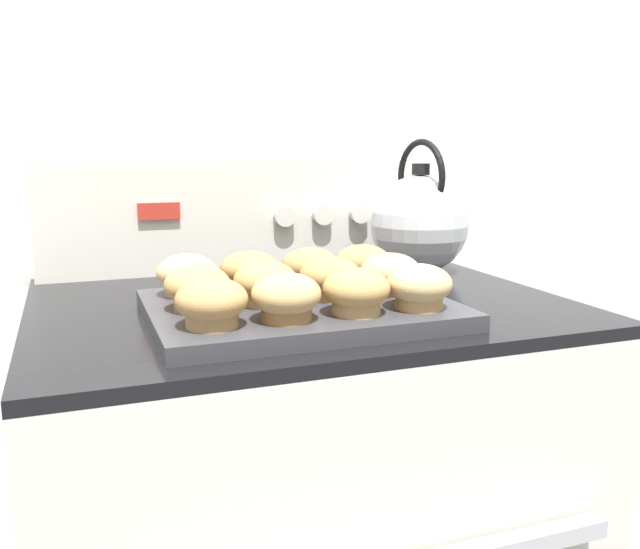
{
  "coord_description": "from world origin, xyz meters",
  "views": [
    {
      "loc": [
        -0.32,
        -0.63,
        1.16
      ],
      "look_at": [
        0.0,
        0.24,
        0.98
      ],
      "focal_mm": 38.0,
      "sensor_mm": 36.0,
      "label": 1
    }
  ],
  "objects_px": {
    "muffin_r1_c2": "(330,278)",
    "muffin_r0_c3": "(419,287)",
    "muffin_pan": "(299,309)",
    "tea_kettle": "(419,222)",
    "muffin_r2_c3": "(363,264)",
    "muffin_r2_c0": "(187,275)",
    "muffin_r2_c1": "(250,271)",
    "muffin_r0_c1": "(286,297)",
    "muffin_r1_c0": "(197,288)",
    "muffin_r0_c0": "(212,303)",
    "muffin_r1_c3": "(390,274)",
    "muffin_r2_c2": "(310,268)",
    "muffin_r0_c2": "(356,292)",
    "muffin_r1_c1": "(265,283)"
  },
  "relations": [
    {
      "from": "muffin_r1_c3",
      "to": "muffin_r2_c0",
      "type": "xyz_separation_m",
      "value": [
        -0.27,
        0.09,
        0.0
      ]
    },
    {
      "from": "muffin_pan",
      "to": "muffin_r0_c0",
      "type": "relative_size",
      "value": 4.71
    },
    {
      "from": "muffin_r2_c3",
      "to": "tea_kettle",
      "type": "height_order",
      "value": "tea_kettle"
    },
    {
      "from": "muffin_r2_c0",
      "to": "muffin_r2_c3",
      "type": "bearing_deg",
      "value": -0.52
    },
    {
      "from": "muffin_r1_c3",
      "to": "muffin_r2_c2",
      "type": "relative_size",
      "value": 1.0
    },
    {
      "from": "muffin_r0_c3",
      "to": "muffin_r2_c0",
      "type": "distance_m",
      "value": 0.33
    },
    {
      "from": "muffin_r1_c1",
      "to": "muffin_r2_c1",
      "type": "xyz_separation_m",
      "value": [
        0.0,
        0.09,
        0.0
      ]
    },
    {
      "from": "muffin_r0_c2",
      "to": "muffin_r0_c1",
      "type": "bearing_deg",
      "value": -179.45
    },
    {
      "from": "tea_kettle",
      "to": "muffin_r1_c0",
      "type": "bearing_deg",
      "value": -152.35
    },
    {
      "from": "muffin_r0_c2",
      "to": "muffin_r1_c2",
      "type": "distance_m",
      "value": 0.09
    },
    {
      "from": "muffin_r0_c0",
      "to": "muffin_r2_c1",
      "type": "bearing_deg",
      "value": 62.86
    },
    {
      "from": "muffin_r1_c3",
      "to": "muffin_r1_c1",
      "type": "bearing_deg",
      "value": -179.01
    },
    {
      "from": "muffin_r0_c0",
      "to": "muffin_r1_c2",
      "type": "bearing_deg",
      "value": 26.51
    },
    {
      "from": "muffin_pan",
      "to": "muffin_r0_c1",
      "type": "relative_size",
      "value": 4.71
    },
    {
      "from": "muffin_r0_c0",
      "to": "muffin_r2_c3",
      "type": "bearing_deg",
      "value": 33.34
    },
    {
      "from": "muffin_r1_c2",
      "to": "muffin_r0_c3",
      "type": "bearing_deg",
      "value": -47.39
    },
    {
      "from": "muffin_r0_c2",
      "to": "muffin_r1_c1",
      "type": "height_order",
      "value": "same"
    },
    {
      "from": "muffin_r1_c2",
      "to": "muffin_r2_c2",
      "type": "relative_size",
      "value": 1.0
    },
    {
      "from": "muffin_r2_c0",
      "to": "tea_kettle",
      "type": "height_order",
      "value": "tea_kettle"
    },
    {
      "from": "muffin_r1_c3",
      "to": "muffin_r2_c3",
      "type": "bearing_deg",
      "value": 92.06
    },
    {
      "from": "muffin_pan",
      "to": "tea_kettle",
      "type": "relative_size",
      "value": 1.66
    },
    {
      "from": "muffin_r1_c0",
      "to": "muffin_r1_c1",
      "type": "relative_size",
      "value": 1.0
    },
    {
      "from": "muffin_r0_c2",
      "to": "muffin_r2_c3",
      "type": "distance_m",
      "value": 0.2
    },
    {
      "from": "muffin_r1_c0",
      "to": "muffin_r1_c2",
      "type": "bearing_deg",
      "value": 0.55
    },
    {
      "from": "muffin_pan",
      "to": "muffin_r0_c2",
      "type": "xyz_separation_m",
      "value": [
        0.05,
        -0.09,
        0.04
      ]
    },
    {
      "from": "muffin_r0_c0",
      "to": "muffin_r2_c2",
      "type": "bearing_deg",
      "value": 43.77
    },
    {
      "from": "muffin_r0_c1",
      "to": "muffin_r2_c1",
      "type": "height_order",
      "value": "same"
    },
    {
      "from": "muffin_r0_c3",
      "to": "muffin_r2_c3",
      "type": "bearing_deg",
      "value": 89.6
    },
    {
      "from": "muffin_r0_c2",
      "to": "muffin_r0_c3",
      "type": "bearing_deg",
      "value": -1.13
    },
    {
      "from": "muffin_r0_c1",
      "to": "muffin_r1_c3",
      "type": "relative_size",
      "value": 1.0
    },
    {
      "from": "muffin_r0_c0",
      "to": "muffin_r1_c2",
      "type": "distance_m",
      "value": 0.2
    },
    {
      "from": "muffin_r0_c2",
      "to": "tea_kettle",
      "type": "relative_size",
      "value": 0.35
    },
    {
      "from": "muffin_r0_c1",
      "to": "muffin_r1_c0",
      "type": "distance_m",
      "value": 0.13
    },
    {
      "from": "muffin_r0_c0",
      "to": "muffin_r2_c1",
      "type": "height_order",
      "value": "same"
    },
    {
      "from": "muffin_pan",
      "to": "tea_kettle",
      "type": "bearing_deg",
      "value": 37.2
    },
    {
      "from": "muffin_r1_c2",
      "to": "muffin_r2_c0",
      "type": "xyz_separation_m",
      "value": [
        -0.18,
        0.09,
        0.0
      ]
    },
    {
      "from": "muffin_r2_c3",
      "to": "muffin_r0_c2",
      "type": "bearing_deg",
      "value": -116.35
    },
    {
      "from": "muffin_pan",
      "to": "muffin_r2_c1",
      "type": "bearing_deg",
      "value": 116.79
    },
    {
      "from": "muffin_r2_c0",
      "to": "muffin_r2_c3",
      "type": "height_order",
      "value": "same"
    },
    {
      "from": "muffin_r0_c2",
      "to": "muffin_r2_c3",
      "type": "height_order",
      "value": "same"
    },
    {
      "from": "muffin_r1_c0",
      "to": "tea_kettle",
      "type": "height_order",
      "value": "tea_kettle"
    },
    {
      "from": "tea_kettle",
      "to": "muffin_r2_c3",
      "type": "bearing_deg",
      "value": -140.29
    },
    {
      "from": "muffin_r1_c0",
      "to": "muffin_r1_c2",
      "type": "xyz_separation_m",
      "value": [
        0.18,
        0.0,
        0.0
      ]
    },
    {
      "from": "muffin_r1_c2",
      "to": "muffin_r2_c1",
      "type": "relative_size",
      "value": 1.0
    },
    {
      "from": "muffin_r0_c3",
      "to": "muffin_r2_c2",
      "type": "distance_m",
      "value": 0.2
    },
    {
      "from": "muffin_r0_c3",
      "to": "muffin_r2_c3",
      "type": "xyz_separation_m",
      "value": [
        0.0,
        0.18,
        0.0
      ]
    },
    {
      "from": "muffin_pan",
      "to": "muffin_r0_c3",
      "type": "xyz_separation_m",
      "value": [
        0.13,
        -0.09,
        0.04
      ]
    },
    {
      "from": "muffin_r2_c2",
      "to": "tea_kettle",
      "type": "height_order",
      "value": "tea_kettle"
    },
    {
      "from": "muffin_r2_c3",
      "to": "tea_kettle",
      "type": "distance_m",
      "value": 0.23
    },
    {
      "from": "tea_kettle",
      "to": "muffin_r1_c2",
      "type": "bearing_deg",
      "value": -138.55
    }
  ]
}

